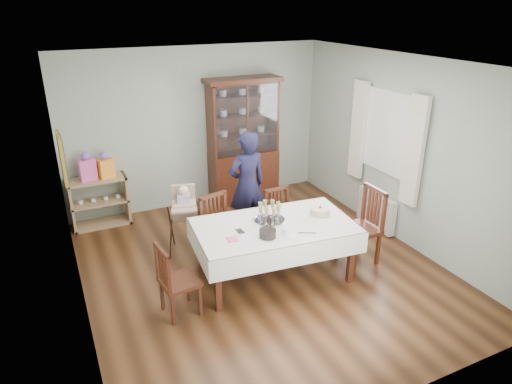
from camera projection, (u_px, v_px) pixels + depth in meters
floor at (261, 268)px, 6.19m from camera, size 5.00×5.00×0.00m
room_shell at (244, 137)px, 5.97m from camera, size 5.00×5.00×5.00m
dining_table at (274, 251)px, 5.86m from camera, size 2.10×1.34×0.76m
china_cabinet at (243, 139)px, 7.93m from camera, size 1.30×0.48×2.18m
sideboard at (100, 202)px, 7.24m from camera, size 0.90×0.38×0.80m
picture_frame at (62, 158)px, 5.34m from camera, size 0.04×0.48×0.58m
window at (388, 133)px, 6.72m from camera, size 0.04×1.02×1.22m
curtain_left at (414, 152)px, 6.22m from camera, size 0.07×0.30×1.55m
curtain_right at (358, 130)px, 7.25m from camera, size 0.07×0.30×1.55m
radiator at (376, 210)px, 7.18m from camera, size 0.10×0.80×0.55m
chair_far_left at (221, 245)px, 6.20m from camera, size 0.52×0.52×0.98m
chair_far_right at (282, 232)px, 6.57m from camera, size 0.42×0.42×0.90m
chair_end_left at (179, 293)px, 5.21m from camera, size 0.45×0.45×0.90m
chair_end_right at (359, 240)px, 6.27m from camera, size 0.48×0.48×1.05m
woman at (247, 185)px, 6.76m from camera, size 0.63×0.45×1.65m
high_chair at (186, 225)px, 6.51m from camera, size 0.55×0.55×1.00m
champagne_tray at (269, 216)px, 5.78m from camera, size 0.40×0.40×0.24m
birthday_cake at (320, 212)px, 5.93m from camera, size 0.29×0.29×0.20m
plate_stack_dark at (268, 233)px, 5.40m from camera, size 0.26×0.26×0.10m
plate_stack_white at (290, 231)px, 5.47m from camera, size 0.23×0.23×0.09m
napkin_stack at (233, 239)px, 5.35m from camera, size 0.14×0.14×0.02m
cutlery at (237, 232)px, 5.53m from camera, size 0.10×0.15×0.01m
cake_knife at (305, 233)px, 5.50m from camera, size 0.25×0.15×0.01m
gift_bag_pink at (87, 168)px, 6.95m from camera, size 0.26×0.19×0.46m
gift_bag_orange at (105, 166)px, 7.06m from camera, size 0.27×0.22×0.42m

